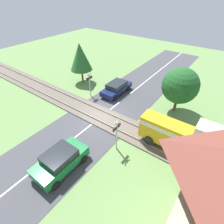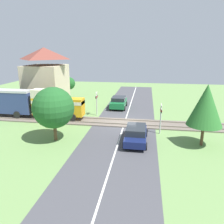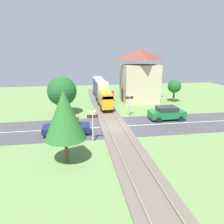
{
  "view_description": "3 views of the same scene",
  "coord_description": "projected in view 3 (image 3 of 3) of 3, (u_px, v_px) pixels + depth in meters",
  "views": [
    {
      "loc": [
        10.35,
        8.93,
        10.79
      ],
      "look_at": [
        0.0,
        1.34,
        1.2
      ],
      "focal_mm": 28.0,
      "sensor_mm": 36.0,
      "label": 1
    },
    {
      "loc": [
        -21.94,
        -2.14,
        7.54
      ],
      "look_at": [
        0.0,
        1.34,
        1.2
      ],
      "focal_mm": 35.0,
      "sensor_mm": 36.0,
      "label": 2
    },
    {
      "loc": [
        -3.64,
        -20.84,
        7.32
      ],
      "look_at": [
        0.0,
        1.34,
        1.2
      ],
      "focal_mm": 35.0,
      "sensor_mm": 36.0,
      "label": 3
    }
  ],
  "objects": [
    {
      "name": "tree_by_station",
      "position": [
        174.0,
        86.0,
        32.96
      ],
      "size": [
        1.99,
        1.99,
        3.43
      ],
      "color": "brown",
      "rests_on": "ground_plane"
    },
    {
      "name": "station_building",
      "position": [
        140.0,
        77.0,
        33.02
      ],
      "size": [
        5.64,
        5.13,
        7.86
      ],
      "color": "#C6B793",
      "rests_on": "ground_plane"
    },
    {
      "name": "tree_beyond_track",
      "position": [
        64.0,
        115.0,
        14.27
      ],
      "size": [
        2.76,
        2.76,
        5.04
      ],
      "color": "brown",
      "rests_on": "ground_plane"
    },
    {
      "name": "tree_roadside_hedge",
      "position": [
        62.0,
        91.0,
        25.91
      ],
      "size": [
        3.48,
        3.48,
        4.63
      ],
      "color": "brown",
      "rests_on": "ground_plane"
    },
    {
      "name": "pedestrian_by_station",
      "position": [
        112.0,
        96.0,
        34.21
      ],
      "size": [
        0.42,
        0.42,
        1.71
      ],
      "color": "#B2282D",
      "rests_on": "ground_plane"
    },
    {
      "name": "train",
      "position": [
        101.0,
        90.0,
        32.88
      ],
      "size": [
        1.58,
        13.87,
        3.18
      ],
      "color": "gold",
      "rests_on": "track_bed"
    },
    {
      "name": "ground_plane",
      "position": [
        114.0,
        127.0,
        22.33
      ],
      "size": [
        60.0,
        60.0,
        0.0
      ],
      "primitive_type": "plane",
      "color": "#66894C"
    },
    {
      "name": "car_near_crossing",
      "position": [
        67.0,
        127.0,
        20.03
      ],
      "size": [
        4.27,
        1.91,
        1.39
      ],
      "color": "#141E4C",
      "rests_on": "ground_plane"
    },
    {
      "name": "road_surface",
      "position": [
        114.0,
        127.0,
        22.33
      ],
      "size": [
        48.0,
        6.4,
        0.02
      ],
      "color": "#424247",
      "rests_on": "ground_plane"
    },
    {
      "name": "crossing_signal_east_approach",
      "position": [
        129.0,
        101.0,
        25.62
      ],
      "size": [
        0.9,
        0.18,
        2.85
      ],
      "color": "#B7B7B7",
      "rests_on": "ground_plane"
    },
    {
      "name": "car_far_side",
      "position": [
        167.0,
        113.0,
        24.47
      ],
      "size": [
        3.92,
        2.06,
        1.52
      ],
      "color": "#197038",
      "rests_on": "ground_plane"
    },
    {
      "name": "crossing_signal_west_approach",
      "position": [
        93.0,
        121.0,
        18.08
      ],
      "size": [
        0.9,
        0.18,
        2.85
      ],
      "color": "#B7B7B7",
      "rests_on": "ground_plane"
    },
    {
      "name": "track_bed",
      "position": [
        114.0,
        126.0,
        22.31
      ],
      "size": [
        2.8,
        48.0,
        0.24
      ],
      "color": "#665B51",
      "rests_on": "ground_plane"
    }
  ]
}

